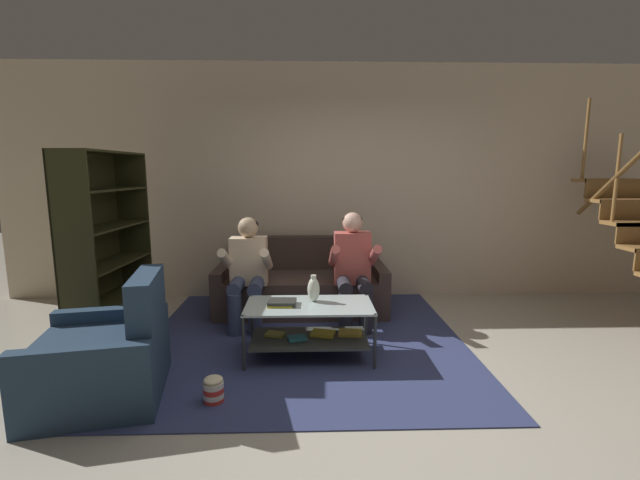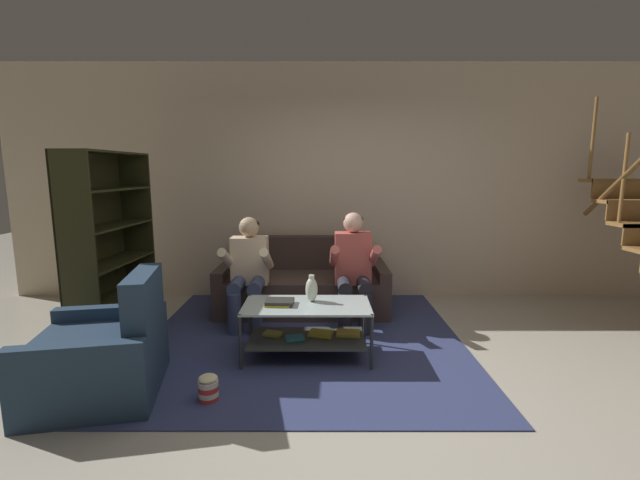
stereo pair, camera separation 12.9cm
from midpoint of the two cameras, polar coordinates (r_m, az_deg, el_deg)
name	(u,v)px [view 1 (the left image)]	position (r m, az deg, el deg)	size (l,w,h in m)	color
ground	(362,388)	(3.40, 4.44, -19.14)	(16.80, 16.80, 0.00)	#B6AE9D
back_partition	(339,184)	(5.44, 1.84, 7.53)	(8.40, 0.12, 2.90)	beige
couch	(301,286)	(5.04, -3.23, -6.17)	(1.92, 0.89, 0.82)	#443530
person_seated_left	(248,268)	(4.49, -10.44, -3.70)	(0.50, 0.58, 1.13)	#3A4466
person_seated_right	(353,265)	(4.45, 3.61, -3.37)	(0.50, 0.58, 1.18)	#28262E
coffee_table	(310,323)	(3.78, -2.30, -10.97)	(1.09, 0.56, 0.48)	#B0C5C4
area_rug	(305,333)	(4.38, -2.89, -12.31)	(3.00, 3.26, 0.01)	navy
vase	(314,289)	(3.77, -1.85, -6.56)	(0.11, 0.11, 0.24)	silver
book_stack	(282,303)	(3.71, -6.13, -8.31)	(0.24, 0.19, 0.04)	gold
bookshelf	(102,264)	(4.66, -27.76, -2.81)	(0.41, 1.15, 1.79)	#292914
armchair	(106,359)	(3.53, -27.62, -13.89)	(0.99, 1.03, 0.89)	#243950
popcorn_tub	(214,390)	(3.27, -15.16, -18.70)	(0.14, 0.14, 0.19)	red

